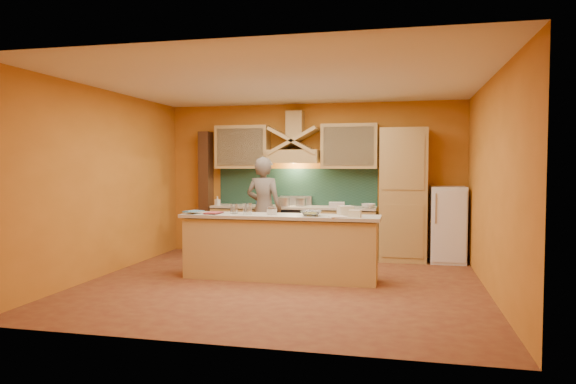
% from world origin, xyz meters
% --- Properties ---
extents(floor, '(5.50, 5.00, 0.01)m').
position_xyz_m(floor, '(0.00, 0.00, 0.00)').
color(floor, brown).
rests_on(floor, ground).
extents(ceiling, '(5.50, 5.00, 0.01)m').
position_xyz_m(ceiling, '(0.00, 0.00, 2.80)').
color(ceiling, white).
rests_on(ceiling, wall_back).
extents(wall_back, '(5.50, 0.02, 2.80)m').
position_xyz_m(wall_back, '(0.00, 2.50, 1.40)').
color(wall_back, orange).
rests_on(wall_back, floor).
extents(wall_front, '(5.50, 0.02, 2.80)m').
position_xyz_m(wall_front, '(0.00, -2.50, 1.40)').
color(wall_front, orange).
rests_on(wall_front, floor).
extents(wall_left, '(0.02, 5.00, 2.80)m').
position_xyz_m(wall_left, '(-2.75, 0.00, 1.40)').
color(wall_left, orange).
rests_on(wall_left, floor).
extents(wall_right, '(0.02, 5.00, 2.80)m').
position_xyz_m(wall_right, '(2.75, 0.00, 1.40)').
color(wall_right, orange).
rests_on(wall_right, floor).
extents(base_cabinet_left, '(1.10, 0.60, 0.86)m').
position_xyz_m(base_cabinet_left, '(-1.25, 2.20, 0.43)').
color(base_cabinet_left, tan).
rests_on(base_cabinet_left, floor).
extents(base_cabinet_right, '(1.10, 0.60, 0.86)m').
position_xyz_m(base_cabinet_right, '(0.65, 2.20, 0.43)').
color(base_cabinet_right, tan).
rests_on(base_cabinet_right, floor).
extents(counter_top, '(3.00, 0.62, 0.04)m').
position_xyz_m(counter_top, '(-0.30, 2.20, 0.90)').
color(counter_top, beige).
rests_on(counter_top, base_cabinet_left).
extents(stove, '(0.60, 0.58, 0.90)m').
position_xyz_m(stove, '(-0.30, 2.20, 0.45)').
color(stove, black).
rests_on(stove, floor).
extents(backsplash, '(3.00, 0.03, 0.70)m').
position_xyz_m(backsplash, '(-0.30, 2.48, 1.25)').
color(backsplash, '#18362C').
rests_on(backsplash, wall_back).
extents(range_hood, '(0.92, 0.50, 0.24)m').
position_xyz_m(range_hood, '(-0.30, 2.25, 1.82)').
color(range_hood, tan).
rests_on(range_hood, wall_back).
extents(hood_chimney, '(0.30, 0.30, 0.50)m').
position_xyz_m(hood_chimney, '(-0.30, 2.35, 2.40)').
color(hood_chimney, tan).
rests_on(hood_chimney, wall_back).
extents(upper_cabinet_left, '(1.00, 0.35, 0.80)m').
position_xyz_m(upper_cabinet_left, '(-1.30, 2.33, 2.00)').
color(upper_cabinet_left, tan).
rests_on(upper_cabinet_left, wall_back).
extents(upper_cabinet_right, '(1.00, 0.35, 0.80)m').
position_xyz_m(upper_cabinet_right, '(0.70, 2.33, 2.00)').
color(upper_cabinet_right, tan).
rests_on(upper_cabinet_right, wall_back).
extents(pantry_column, '(0.80, 0.60, 2.30)m').
position_xyz_m(pantry_column, '(1.65, 2.20, 1.15)').
color(pantry_column, tan).
rests_on(pantry_column, floor).
extents(fridge, '(0.58, 0.60, 1.30)m').
position_xyz_m(fridge, '(2.40, 2.20, 0.65)').
color(fridge, white).
rests_on(fridge, floor).
extents(trim_column_left, '(0.20, 0.30, 2.30)m').
position_xyz_m(trim_column_left, '(-2.05, 2.35, 1.15)').
color(trim_column_left, '#472816').
rests_on(trim_column_left, floor).
extents(island_body, '(2.80, 0.55, 0.88)m').
position_xyz_m(island_body, '(-0.10, 0.30, 0.44)').
color(island_body, '#DAB76F').
rests_on(island_body, floor).
extents(island_top, '(2.90, 0.62, 0.05)m').
position_xyz_m(island_top, '(-0.10, 0.30, 0.92)').
color(island_top, beige).
rests_on(island_top, island_body).
extents(person, '(0.73, 0.55, 1.81)m').
position_xyz_m(person, '(-0.71, 1.66, 0.90)').
color(person, '#70665B').
rests_on(person, floor).
extents(pot_large, '(0.32, 0.32, 0.18)m').
position_xyz_m(pot_large, '(-0.46, 2.06, 0.99)').
color(pot_large, silver).
rests_on(pot_large, stove).
extents(pot_small, '(0.20, 0.20, 0.15)m').
position_xyz_m(pot_small, '(-0.16, 2.20, 0.97)').
color(pot_small, '#B3B3BA').
rests_on(pot_small, stove).
extents(soap_bottle_a, '(0.10, 0.10, 0.17)m').
position_xyz_m(soap_bottle_a, '(-1.69, 2.00, 1.00)').
color(soap_bottle_a, beige).
rests_on(soap_bottle_a, counter_top).
extents(soap_bottle_b, '(0.14, 0.14, 0.25)m').
position_xyz_m(soap_bottle_b, '(-0.94, 2.10, 1.04)').
color(soap_bottle_b, '#325E8A').
rests_on(soap_bottle_b, counter_top).
extents(bowl_back, '(0.25, 0.25, 0.08)m').
position_xyz_m(bowl_back, '(1.06, 2.06, 0.96)').
color(bowl_back, silver).
rests_on(bowl_back, counter_top).
extents(dish_rack, '(0.29, 0.24, 0.10)m').
position_xyz_m(dish_rack, '(0.52, 2.02, 0.97)').
color(dish_rack, silver).
rests_on(dish_rack, counter_top).
extents(book_lower, '(0.24, 0.30, 0.03)m').
position_xyz_m(book_lower, '(-1.18, 0.22, 0.96)').
color(book_lower, '#A33A3F').
rests_on(book_lower, island_top).
extents(book_upper, '(0.28, 0.33, 0.02)m').
position_xyz_m(book_upper, '(-1.48, 0.21, 0.98)').
color(book_upper, teal).
rests_on(book_upper, island_top).
extents(jar_large, '(0.13, 0.13, 0.16)m').
position_xyz_m(jar_large, '(-0.57, 0.23, 1.03)').
color(jar_large, silver).
rests_on(jar_large, island_top).
extents(jar_small, '(0.14, 0.14, 0.15)m').
position_xyz_m(jar_small, '(-0.80, 0.29, 1.02)').
color(jar_small, silver).
rests_on(jar_small, island_top).
extents(kitchen_scale, '(0.14, 0.14, 0.09)m').
position_xyz_m(kitchen_scale, '(-0.21, 0.26, 0.99)').
color(kitchen_scale, silver).
rests_on(kitchen_scale, island_top).
extents(mixing_bowl, '(0.31, 0.31, 0.07)m').
position_xyz_m(mixing_bowl, '(0.37, 0.22, 0.98)').
color(mixing_bowl, silver).
rests_on(mixing_bowl, island_top).
extents(cloth, '(0.28, 0.26, 0.01)m').
position_xyz_m(cloth, '(0.77, 0.11, 0.95)').
color(cloth, beige).
rests_on(cloth, island_top).
extents(grocery_bag_a, '(0.26, 0.24, 0.13)m').
position_xyz_m(grocery_bag_a, '(0.84, 0.42, 1.01)').
color(grocery_bag_a, beige).
rests_on(grocery_bag_a, island_top).
extents(grocery_bag_b, '(0.18, 0.15, 0.10)m').
position_xyz_m(grocery_bag_b, '(1.00, 0.16, 1.00)').
color(grocery_bag_b, beige).
rests_on(grocery_bag_b, island_top).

